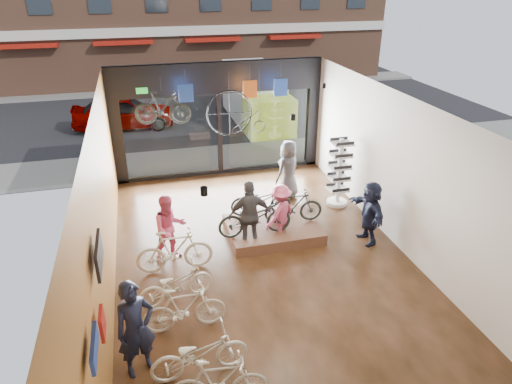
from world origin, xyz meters
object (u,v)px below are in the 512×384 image
object	(u,v)px
street_car	(123,112)
display_bike_right	(261,200)
customer_4	(288,170)
sunglasses_rack	(339,172)
floor_bike_3	(184,309)
customer_2	(250,215)
hung_bike	(163,108)
display_platform	(273,229)
floor_bike_5	(174,251)
display_bike_mid	(293,206)
customer_0	(136,329)
penny_farthing	(239,114)
display_bike_left	(255,217)
customer_1	(170,228)
customer_5	(370,212)
box_truck	(258,98)
customer_3	(280,213)
floor_bike_2	(199,354)
floor_bike_4	(176,284)
floor_bike_1	(219,383)

from	to	relation	value
street_car	display_bike_right	size ratio (longest dim) A/B	2.65
street_car	display_bike_right	xyz separation A→B (m)	(3.64, -9.87, -0.01)
customer_4	sunglasses_rack	distance (m)	1.56
floor_bike_3	display_bike_right	bearing A→B (deg)	-34.21
floor_bike_3	display_bike_right	xyz separation A→B (m)	(2.52, 3.64, 0.25)
customer_2	hung_bike	xyz separation A→B (m)	(-1.74, 3.15, 2.00)
display_platform	sunglasses_rack	xyz separation A→B (m)	(2.39, 1.21, 0.89)
floor_bike_5	display_bike_mid	bearing A→B (deg)	-72.40
customer_0	sunglasses_rack	size ratio (longest dim) A/B	0.90
floor_bike_3	penny_farthing	xyz separation A→B (m)	(2.46, 5.96, 2.01)
display_bike_left	customer_4	xyz separation A→B (m)	(1.68, 2.43, 0.12)
customer_1	customer_5	world-z (taller)	customer_1
sunglasses_rack	hung_bike	distance (m)	5.41
box_truck	hung_bike	xyz separation A→B (m)	(-4.59, -6.80, 1.70)
display_platform	hung_bike	world-z (taller)	hung_bike
floor_bike_5	display_bike_mid	world-z (taller)	display_bike_mid
customer_3	floor_bike_2	bearing A→B (deg)	19.23
penny_farthing	customer_2	bearing A→B (deg)	-98.53
display_platform	sunglasses_rack	distance (m)	2.82
floor_bike_2	penny_farthing	bearing A→B (deg)	-21.69
floor_bike_4	customer_5	world-z (taller)	customer_5
display_bike_left	penny_farthing	world-z (taller)	penny_farthing
customer_1	floor_bike_3	bearing A→B (deg)	-102.64
street_car	floor_bike_3	distance (m)	13.56
floor_bike_5	customer_0	size ratio (longest dim) A/B	0.95
floor_bike_3	display_bike_right	size ratio (longest dim) A/B	0.98
box_truck	display_bike_left	distance (m)	10.23
street_car	customer_0	xyz separation A→B (m)	(0.24, -14.35, 0.19)
customer_0	customer_4	bearing A→B (deg)	30.94
customer_1	customer_3	distance (m)	2.82
floor_bike_2	customer_4	xyz separation A→B (m)	(3.65, 6.27, 0.46)
floor_bike_5	customer_2	xyz separation A→B (m)	(1.94, 0.52, 0.39)
display_bike_mid	sunglasses_rack	xyz separation A→B (m)	(1.82, 1.20, 0.27)
display_platform	display_bike_right	world-z (taller)	display_bike_right
floor_bike_1	customer_3	xyz separation A→B (m)	(2.45, 4.61, 0.30)
floor_bike_3	floor_bike_4	bearing A→B (deg)	5.94
customer_4	penny_farthing	world-z (taller)	penny_farthing
floor_bike_2	sunglasses_rack	distance (m)	7.35
customer_2	display_platform	bearing A→B (deg)	-146.38
floor_bike_3	floor_bike_5	size ratio (longest dim) A/B	0.91
floor_bike_2	display_bike_right	world-z (taller)	display_bike_right
sunglasses_rack	customer_0	bearing A→B (deg)	-149.06
floor_bike_2	customer_4	size ratio (longest dim) A/B	0.94
customer_5	floor_bike_2	bearing A→B (deg)	-56.77
floor_bike_5	display_bike_left	distance (m)	2.19
customer_3	penny_farthing	world-z (taller)	penny_farthing
floor_bike_1	floor_bike_2	distance (m)	0.74
floor_bike_2	customer_3	size ratio (longest dim) A/B	1.10
display_bike_right	floor_bike_4	bearing A→B (deg)	143.33
display_platform	customer_3	distance (m)	0.71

